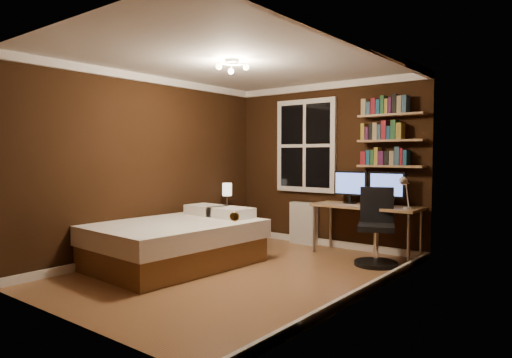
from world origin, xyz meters
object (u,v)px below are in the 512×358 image
Objects in this scene: desk_lamp at (405,192)px; monitor_right at (387,189)px; nightstand at (227,227)px; office_chair at (376,236)px; bed at (177,242)px; radiator at (304,223)px; desk at (366,210)px; monitor_left at (350,187)px; bedside_lamp at (227,197)px.

monitor_right is at bearing 144.25° from desk_lamp.
office_chair reaches higher than nightstand.
radiator is (0.52, 2.19, 0.03)m from bed.
desk_lamp reaches higher than office_chair.
office_chair reaches higher than bed.
monitor_left reaches higher than desk.
desk_lamp is at bearing -15.71° from monitor_left.
bed is at bearing -103.26° from radiator.
monitor_right reaches higher than office_chair.
radiator is (0.97, 0.72, 0.07)m from nightstand.
nightstand is at bearing -143.43° from radiator.
bedside_lamp is (0.00, 0.00, 0.48)m from nightstand.
office_chair is at bearing -82.20° from monitor_right.
desk is at bearing 106.79° from office_chair.
monitor_right reaches higher than radiator.
monitor_left is at bearing 119.53° from office_chair.
nightstand is 1.04× the size of monitor_left.
desk is (1.65, 2.01, 0.35)m from bed.
office_chair is (0.61, -0.48, -0.57)m from monitor_left.
desk is at bearing 31.51° from nightstand.
monitor_right is at bearing 50.79° from bed.
bedside_lamp reaches higher than desk.
monitor_left reaches higher than desk_lamp.
monitor_right reaches higher than bed.
desk_lamp reaches higher than radiator.
monitor_right is at bearing 31.68° from nightstand.
bed is 4.88× the size of bedside_lamp.
monitor_left reaches higher than radiator.
radiator is 1.53m from monitor_right.
monitor_left is (-0.28, 0.07, 0.30)m from desk.
nightstand is at bearing -172.38° from desk_lamp.
monitor_left is 0.92m from desk_lamp.
desk_lamp is (1.74, -0.36, 0.60)m from radiator.
desk_lamp is at bearing -16.07° from desk.
radiator is 1.58m from office_chair.
bedside_lamp reaches higher than radiator.
radiator reaches higher than nightstand.
radiator is 1.30× the size of monitor_left.
monitor_left reaches higher than nightstand.
nightstand is 1.04× the size of monitor_right.
nightstand is at bearing -165.48° from monitor_right.
desk_lamp is (0.61, -0.18, 0.28)m from desk.
desk_lamp reaches higher than nightstand.
monitor_right is 1.15× the size of desk_lamp.
nightstand is at bearing 160.96° from office_chair.
nightstand is at bearing 110.54° from bed.
desk_lamp is at bearing -11.62° from radiator.
radiator is 1.06m from monitor_left.
bed reaches higher than nightstand.
office_chair reaches higher than radiator.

